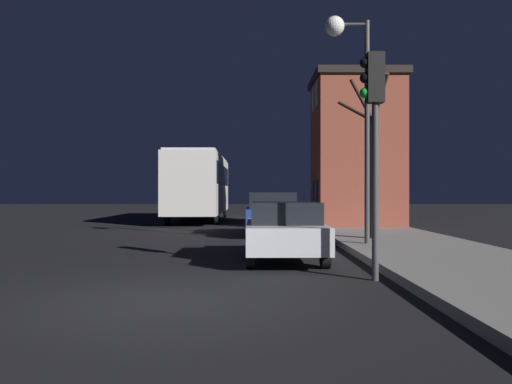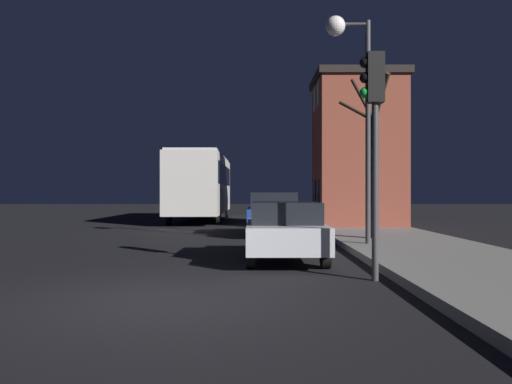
{
  "view_description": "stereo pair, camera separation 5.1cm",
  "coord_description": "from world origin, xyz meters",
  "views": [
    {
      "loc": [
        1.3,
        -7.4,
        1.59
      ],
      "look_at": [
        1.41,
        13.2,
        1.6
      ],
      "focal_mm": 35.0,
      "sensor_mm": 36.0,
      "label": 1
    },
    {
      "loc": [
        1.36,
        -7.41,
        1.59
      ],
      "look_at": [
        1.41,
        13.2,
        1.6
      ],
      "focal_mm": 35.0,
      "sensor_mm": 36.0,
      "label": 2
    }
  ],
  "objects": [
    {
      "name": "traffic_light",
      "position": [
        3.46,
        1.53,
        2.94
      ],
      "size": [
        0.43,
        0.24,
        4.09
      ],
      "color": "#38383A",
      "rests_on": "ground"
    },
    {
      "name": "car_near_lane",
      "position": [
        2.02,
        4.19,
        0.72
      ],
      "size": [
        1.73,
        3.95,
        1.37
      ],
      "color": "#B7BABF",
      "rests_on": "ground"
    },
    {
      "name": "car_mid_lane",
      "position": [
        1.99,
        10.94,
        0.83
      ],
      "size": [
        1.88,
        3.93,
        1.58
      ],
      "color": "navy",
      "rests_on": "ground"
    },
    {
      "name": "brick_building",
      "position": [
        5.77,
        14.29,
        3.44
      ],
      "size": [
        3.79,
        3.8,
        6.49
      ],
      "color": "brown",
      "rests_on": "sidewalk"
    },
    {
      "name": "bus",
      "position": [
        -1.69,
        20.47,
        2.16
      ],
      "size": [
        2.62,
        10.78,
        3.64
      ],
      "color": "beige",
      "rests_on": "ground"
    },
    {
      "name": "car_far_lane",
      "position": [
        2.09,
        18.45,
        0.79
      ],
      "size": [
        1.74,
        3.89,
        1.5
      ],
      "color": "#B21E19",
      "rests_on": "ground"
    },
    {
      "name": "bare_tree",
      "position": [
        4.97,
        7.92,
        2.45
      ],
      "size": [
        1.21,
        1.89,
        5.02
      ],
      "color": "#2D2319",
      "rests_on": "sidewalk"
    },
    {
      "name": "ground_plane",
      "position": [
        0.0,
        0.0,
        0.0
      ],
      "size": [
        120.0,
        120.0,
        0.0
      ],
      "primitive_type": "plane",
      "color": "black"
    },
    {
      "name": "streetlamp",
      "position": [
        3.93,
        6.34,
        4.98
      ],
      "size": [
        1.24,
        0.55,
        6.28
      ],
      "color": "#38383A",
      "rests_on": "sidewalk"
    }
  ]
}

